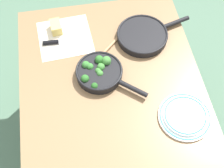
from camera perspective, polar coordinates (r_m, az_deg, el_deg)
The scene contains 9 objects.
ground_plane at distance 2.22m, azimuth 0.00°, elevation -10.04°, with size 14.00×14.00×0.00m, color #51755B.
dining_table_red at distance 1.63m, azimuth 0.00°, elevation -1.81°, with size 1.17×0.92×0.73m.
skillet_broccoli at distance 1.57m, azimuth -2.35°, elevation 2.25°, with size 0.30×0.33×0.08m.
skillet_eggs at distance 1.73m, azimuth 5.67°, elevation 8.86°, with size 0.28×0.43×0.04m.
wooden_spoon at distance 1.71m, azimuth 0.34°, elevation 7.57°, with size 0.28×0.30×0.02m.
parchment_sheet at distance 1.76m, azimuth -8.59°, elevation 8.46°, with size 0.30×0.30×0.00m.
grater_knife at distance 1.74m, azimuth -9.48°, elevation 7.62°, with size 0.04×0.27×0.02m.
cheese_block at distance 1.78m, azimuth -10.21°, elevation 10.22°, with size 0.09×0.07×0.05m.
dinner_plate_stack at distance 1.51m, azimuth 13.22°, elevation -5.72°, with size 0.25×0.25×0.03m.
Camera 1 is at (0.79, -0.13, 2.07)m, focal length 50.00 mm.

